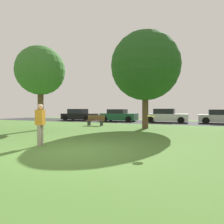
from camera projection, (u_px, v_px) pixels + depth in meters
name	position (u px, v px, depth m)	size (l,w,h in m)	color
ground_plane	(74.00, 151.00, 6.62)	(44.00, 44.00, 0.00)	#47702D
road_strip	(158.00, 122.00, 21.35)	(44.00, 6.40, 0.01)	#28282B
maple_tree_near	(40.00, 71.00, 13.43)	(3.28, 3.28, 5.65)	brown
oak_tree_left	(145.00, 66.00, 14.48)	(5.03, 5.03, 7.08)	brown
person_thrower	(40.00, 123.00, 7.68)	(0.35, 0.30, 1.61)	gray
frisbee_disc	(151.00, 116.00, 6.65)	(0.35, 0.35, 0.06)	yellow
parked_car_black	(79.00, 115.00, 24.89)	(4.34, 2.04, 1.43)	black
parked_car_green	(119.00, 116.00, 22.89)	(4.10, 2.06, 1.39)	#195633
parked_car_white	(166.00, 116.00, 21.06)	(4.32, 2.02, 1.45)	white
parked_car_silver	(223.00, 117.00, 19.16)	(4.38, 2.05, 1.37)	#B7B7BC
park_bench	(96.00, 120.00, 17.00)	(1.60, 0.45, 0.90)	brown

